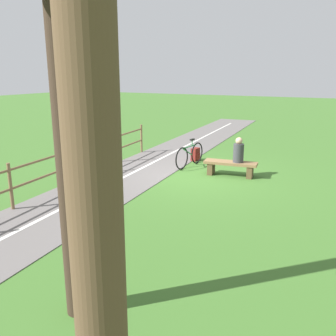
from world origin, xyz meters
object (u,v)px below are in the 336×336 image
Objects in this scene: person_seated at (239,151)px; tree_by_path at (97,237)px; backpack at (196,154)px; bench at (230,166)px; bicycle at (190,155)px; tree_near_bench at (63,149)px.

tree_by_path reaches higher than person_seated.
backpack is 0.09× the size of tree_by_path.
bench is 0.95× the size of bicycle.
backpack is 0.10× the size of tree_near_bench.
bicycle is 0.36× the size of tree_near_bench.
backpack is at bearing -44.74° from bench.
backpack is at bearing -77.32° from tree_near_bench.
bench is 9.93m from tree_by_path.
backpack is (1.95, -1.32, -0.55)m from person_seated.
person_seated is at bearing -90.00° from tree_near_bench.
bicycle is (1.81, -0.46, -0.39)m from person_seated.
tree_near_bench reaches higher than person_seated.
bicycle is 0.34× the size of tree_by_path.
tree_by_path is (-2.34, 9.41, 2.12)m from bench.
backpack is at bearing -40.86° from person_seated.
bench is at bearing -76.01° from tree_by_path.
person_seated is 9.81m from tree_by_path.
person_seated is at bearing 146.04° from backpack.
backpack is 9.12m from tree_near_bench.
person_seated reaches higher than backpack.
tree_by_path is at bearing 95.76° from person_seated.
bicycle is 3.78× the size of backpack.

